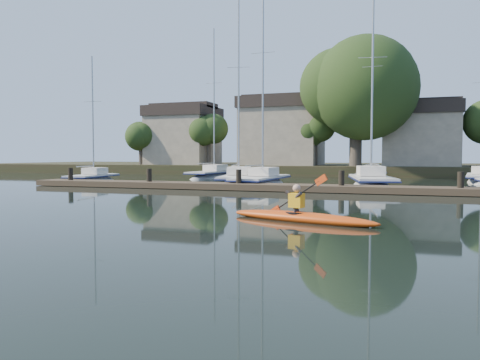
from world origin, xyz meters
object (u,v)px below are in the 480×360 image
(kayak, at_px, (300,215))
(sailboat_5, at_px, (213,180))
(dock, at_px, (288,187))
(sailboat_0, at_px, (93,184))
(sailboat_3, at_px, (371,190))
(sailboat_2, at_px, (261,188))
(sailboat_1, at_px, (238,187))
(sailboat_6, at_px, (370,183))

(kayak, relative_size, sailboat_5, 0.33)
(dock, bearing_deg, sailboat_5, 126.77)
(sailboat_0, distance_m, sailboat_3, 20.70)
(dock, height_order, sailboat_3, sailboat_3)
(sailboat_2, xyz_separation_m, sailboat_3, (7.09, 0.93, -0.02))
(sailboat_0, height_order, sailboat_1, sailboat_1)
(sailboat_5, bearing_deg, sailboat_1, -54.22)
(sailboat_3, bearing_deg, kayak, -104.29)
(sailboat_1, bearing_deg, sailboat_2, -38.49)
(sailboat_0, bearing_deg, sailboat_2, -9.03)
(kayak, height_order, sailboat_1, sailboat_1)
(sailboat_2, bearing_deg, sailboat_1, 154.47)
(sailboat_1, bearing_deg, sailboat_6, 31.30)
(kayak, distance_m, dock, 12.48)
(dock, height_order, sailboat_6, sailboat_6)
(dock, height_order, sailboat_5, sailboat_5)
(sailboat_1, height_order, sailboat_5, sailboat_5)
(dock, xyz_separation_m, sailboat_5, (-10.04, 13.43, -0.39))
(dock, xyz_separation_m, sailboat_0, (-16.34, 4.24, -0.38))
(sailboat_0, xyz_separation_m, sailboat_5, (6.30, 9.19, -0.01))
(kayak, height_order, dock, kayak)
(sailboat_3, distance_m, sailboat_6, 8.03)
(dock, relative_size, sailboat_0, 3.15)
(sailboat_2, height_order, sailboat_6, sailboat_6)
(sailboat_2, xyz_separation_m, sailboat_6, (6.61, 8.95, 0.01))
(sailboat_3, bearing_deg, sailboat_1, 169.19)
(dock, bearing_deg, sailboat_3, 48.63)
(sailboat_0, relative_size, sailboat_1, 0.76)
(sailboat_2, bearing_deg, sailboat_3, 9.19)
(sailboat_1, xyz_separation_m, sailboat_5, (-5.29, 8.38, 0.01))
(sailboat_5, bearing_deg, sailboat_3, -27.00)
(sailboat_1, relative_size, sailboat_5, 0.96)
(kayak, height_order, sailboat_6, sailboat_6)
(sailboat_0, relative_size, sailboat_3, 0.75)
(sailboat_3, bearing_deg, dock, -141.49)
(sailboat_1, bearing_deg, sailboat_5, 111.01)
(sailboat_0, xyz_separation_m, sailboat_1, (11.59, 0.81, -0.02))
(sailboat_0, relative_size, sailboat_6, 0.69)
(dock, relative_size, sailboat_6, 2.16)
(sailboat_3, relative_size, sailboat_5, 0.97)
(sailboat_0, height_order, sailboat_5, sailboat_5)
(sailboat_0, relative_size, sailboat_5, 0.73)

